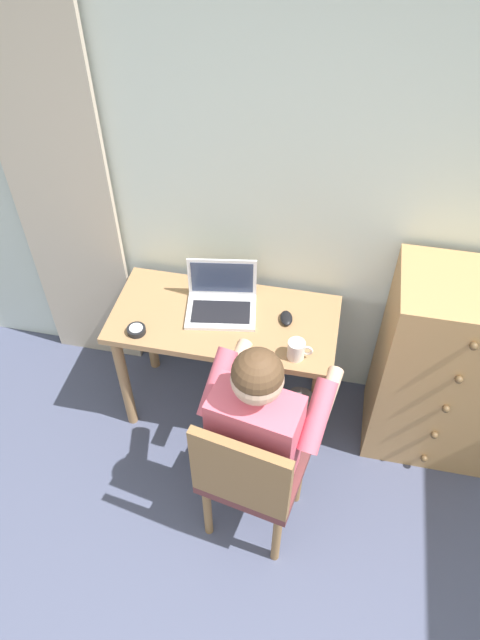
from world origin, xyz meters
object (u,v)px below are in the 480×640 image
chair (249,475)px  computer_mouse (286,318)px  desk_clock (136,330)px  desk (225,334)px  coffee_mug (297,350)px  laptop (221,300)px  dresser (444,369)px  person_seated (265,417)px

chair → computer_mouse: (0.04, 0.73, 0.24)m
chair → desk_clock: 0.86m
desk → coffee_mug: size_ratio=9.27×
chair → coffee_mug: chair is taller
desk → chair: chair is taller
chair → laptop: (-0.29, 0.76, 0.27)m
desk → desk_clock: (-0.39, -0.18, 0.14)m
desk_clock → coffee_mug: 0.77m
chair → desk_clock: chair is taller
laptop → coffee_mug: (0.41, -0.25, -0.00)m
dresser → person_seated: person_seated is taller
desk → person_seated: bearing=-60.1°
desk → desk_clock: bearing=-154.5°
desk → chair: (0.26, -0.69, -0.10)m
person_seated → desk_clock: person_seated is taller
coffee_mug → laptop: bearing=148.9°
dresser → chair: 1.11m
computer_mouse → desk: bearing=174.8°
desk → computer_mouse: 0.34m
desk_clock → computer_mouse: bearing=17.9°
person_seated → computer_mouse: (0.01, 0.55, 0.06)m
person_seated → desk_clock: 0.76m
computer_mouse → person_seated: bearing=-103.2°
laptop → person_seated: bearing=-60.9°
desk_clock → chair: bearing=-38.0°
computer_mouse → chair: bearing=-105.3°
laptop → computer_mouse: size_ratio=3.76×
desk → computer_mouse: computer_mouse is taller
person_seated → laptop: bearing=119.1°
desk → coffee_mug: coffee_mug is taller
chair → computer_mouse: bearing=87.1°
dresser → coffee_mug: (-0.71, -0.23, 0.23)m
laptop → coffee_mug: laptop is taller
dresser → laptop: size_ratio=2.92×
desk → laptop: 0.19m
laptop → dresser: bearing=-1.0°
desk → computer_mouse: (0.30, 0.04, 0.14)m
computer_mouse → coffee_mug: (0.08, -0.22, 0.03)m
chair → computer_mouse: chair is taller
computer_mouse → desk_clock: size_ratio=1.11×
person_seated → desk: bearing=119.9°
laptop → chair: bearing=-69.0°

